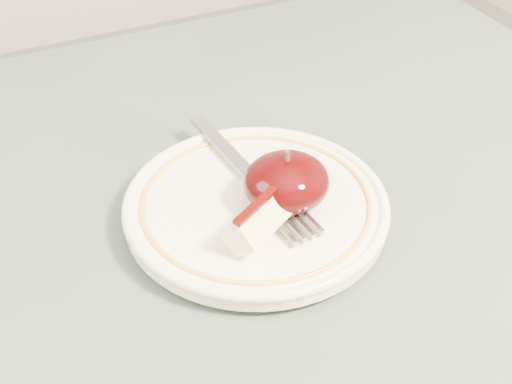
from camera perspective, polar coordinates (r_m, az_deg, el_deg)
name	(u,v)px	position (r m, az deg, el deg)	size (l,w,h in m)	color
plate	(256,206)	(0.56, 0.00, -1.13)	(0.21, 0.21, 0.02)	white
apple_half	(286,182)	(0.54, 2.44, 0.79)	(0.07, 0.06, 0.05)	black
apple_wedge	(265,214)	(0.52, 0.75, -1.79)	(0.08, 0.06, 0.03)	beige
fork	(250,176)	(0.57, -0.46, 1.33)	(0.03, 0.18, 0.00)	gray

